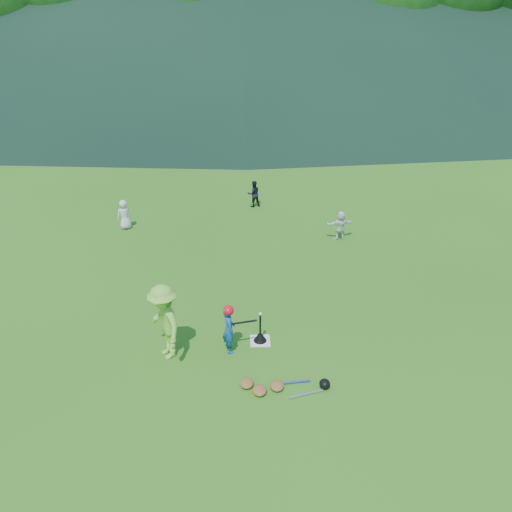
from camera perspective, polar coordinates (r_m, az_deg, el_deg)
The scene contains 12 objects.
ground at distance 11.46m, azimuth 0.48°, elevation -9.71°, with size 120.00×120.00×0.00m, color #2E6016.
home_plate at distance 11.46m, azimuth 0.48°, elevation -9.67°, with size 0.45×0.45×0.02m, color silver.
baseball at distance 11.04m, azimuth 0.49°, elevation -6.64°, with size 0.08×0.08×0.08m, color white.
batter_child at distance 10.89m, azimuth -3.12°, elevation -8.35°, with size 0.41×0.27×1.12m, color #155192.
adult_coach at distance 10.73m, azimuth -10.43°, elevation -7.44°, with size 1.11×0.64×1.73m, color #7FCE3C.
fielder_a at distance 17.36m, azimuth -14.81°, elevation 4.60°, with size 0.49×0.32×1.01m, color silver.
fielder_b at distance 18.73m, azimuth -0.26°, elevation 7.13°, with size 0.48×0.38×1.00m, color black.
fielder_d at distance 16.24m, azimuth 9.61°, elevation 3.48°, with size 0.89×0.28×0.96m, color white.
batting_tee at distance 11.39m, azimuth 0.48°, elevation -9.19°, with size 0.30×0.30×0.68m.
batter_gear at distance 10.63m, azimuth -3.05°, elevation -6.34°, with size 0.73×0.26×0.48m.
equipment_pile at distance 10.22m, azimuth 2.42°, elevation -14.62°, with size 1.80×0.61×0.19m.
outfield_fence at distance 37.70m, azimuth -1.53°, elevation 17.53°, with size 70.07×0.08×1.33m.
Camera 1 is at (-0.44, -9.19, 6.84)m, focal length 35.00 mm.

